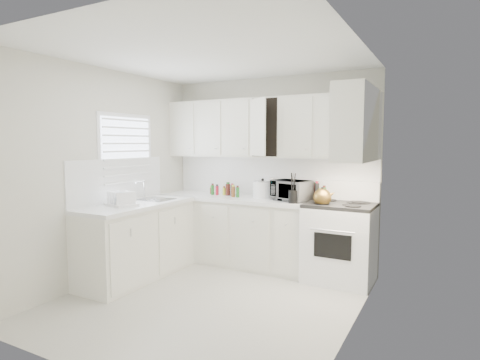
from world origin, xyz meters
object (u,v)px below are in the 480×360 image
Objects in this scene: stove at (340,232)px; dish_rack at (121,197)px; tea_kettle at (322,196)px; rice_cooker at (263,188)px; utensil_crock at (293,188)px; microwave at (291,188)px.

dish_rack is at bearing -150.38° from stove.
stove is 3.42× the size of dish_rack.
rice_cooker is at bearing 150.36° from tea_kettle.
tea_kettle is 2.41m from dish_rack.
stove is 4.72× the size of rice_cooker.
stove is at bearing 14.37° from utensil_crock.
dish_rack is (-2.12, -1.13, -0.01)m from tea_kettle.
stove reaches higher than tea_kettle.
rice_cooker is at bearing 65.78° from dish_rack.
utensil_crock is at bearing -46.88° from microwave.
microwave reaches higher than tea_kettle.
microwave is (-0.65, 0.05, 0.49)m from stove.
rice_cooker reaches higher than dish_rack.
utensil_crock is (-0.56, -0.14, 0.53)m from stove.
tea_kettle is at bearing -28.05° from rice_cooker.
microwave is 1.83× the size of rice_cooker.
rice_cooker reaches higher than tea_kettle.
dish_rack is at bearing -139.63° from rice_cooker.
stove is 0.82m from microwave.
utensil_crock reaches higher than microwave.
utensil_crock reaches higher than rice_cooker.
utensil_crock reaches higher than stove.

